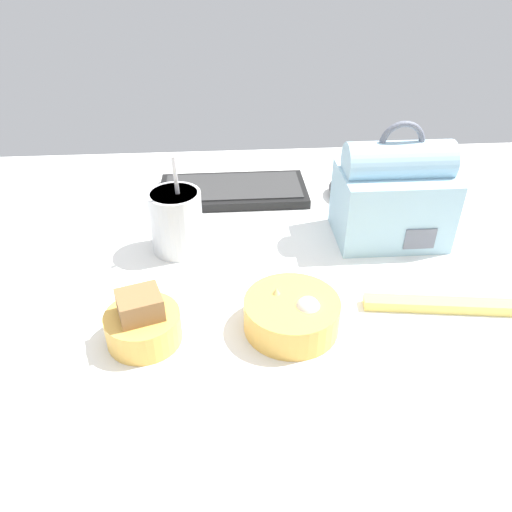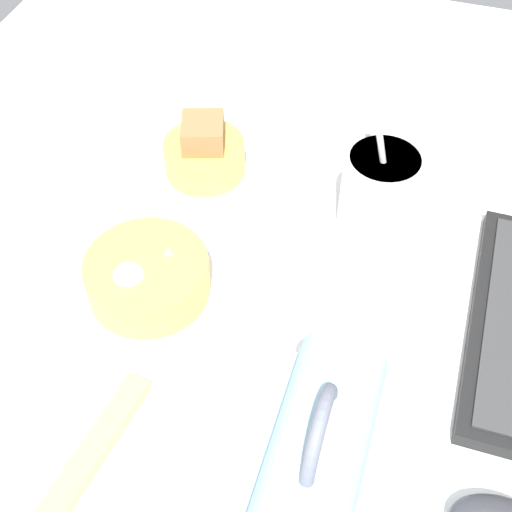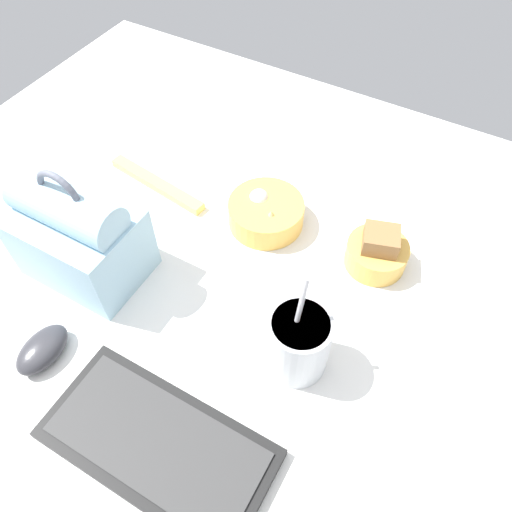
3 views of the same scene
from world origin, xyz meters
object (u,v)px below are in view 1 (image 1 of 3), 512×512
at_px(computer_mouse, 342,189).
at_px(chopstick_case, 439,305).
at_px(soup_cup, 176,220).
at_px(bento_bowl_snacks, 291,313).
at_px(bento_bowl_sandwich, 143,323).
at_px(keyboard, 233,190).
at_px(lunch_bag, 393,196).

xyz_separation_m(computer_mouse, chopstick_case, (0.07, -0.37, -0.01)).
distance_m(soup_cup, chopstick_case, 0.44).
distance_m(bento_bowl_snacks, computer_mouse, 0.42).
height_order(soup_cup, computer_mouse, soup_cup).
xyz_separation_m(bento_bowl_snacks, computer_mouse, (0.16, 0.39, -0.01)).
bearing_deg(computer_mouse, bento_bowl_sandwich, -132.07).
bearing_deg(chopstick_case, bento_bowl_snacks, -174.08).
bearing_deg(soup_cup, chopstick_case, -26.13).
distance_m(keyboard, soup_cup, 0.23).
bearing_deg(computer_mouse, lunch_bag, -73.06).
bearing_deg(computer_mouse, keyboard, 173.60).
relative_size(keyboard, soup_cup, 1.67).
bearing_deg(soup_cup, bento_bowl_snacks, -51.92).
height_order(lunch_bag, chopstick_case, lunch_bag).
distance_m(keyboard, lunch_bag, 0.34).
distance_m(computer_mouse, chopstick_case, 0.37).
bearing_deg(lunch_bag, chopstick_case, -85.13).
bearing_deg(keyboard, computer_mouse, -6.40).
bearing_deg(computer_mouse, bento_bowl_snacks, -112.04).
bearing_deg(chopstick_case, bento_bowl_sandwich, -175.54).
relative_size(soup_cup, bento_bowl_snacks, 1.36).
bearing_deg(lunch_bag, keyboard, 146.14).
distance_m(bento_bowl_sandwich, computer_mouse, 0.54).
height_order(bento_bowl_sandwich, computer_mouse, bento_bowl_sandwich).
xyz_separation_m(lunch_bag, chopstick_case, (0.02, -0.21, -0.07)).
bearing_deg(lunch_bag, bento_bowl_sandwich, -149.42).
bearing_deg(keyboard, bento_bowl_sandwich, -107.72).
xyz_separation_m(soup_cup, computer_mouse, (0.33, 0.17, -0.04)).
bearing_deg(bento_bowl_snacks, keyboard, 99.22).
xyz_separation_m(soup_cup, bento_bowl_snacks, (0.17, -0.22, -0.03)).
height_order(lunch_bag, computer_mouse, lunch_bag).
relative_size(lunch_bag, bento_bowl_snacks, 1.60).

